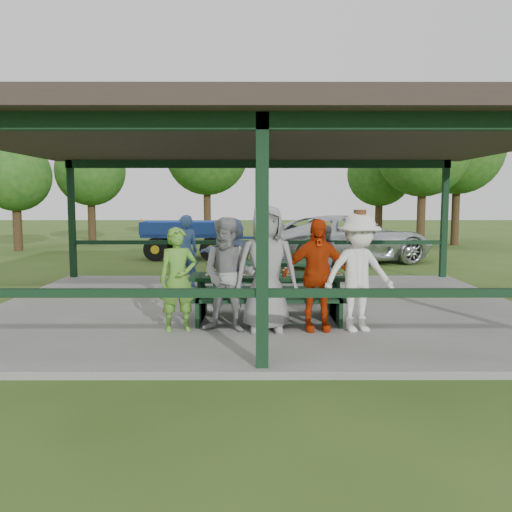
{
  "coord_description": "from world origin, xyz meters",
  "views": [
    {
      "loc": [
        -0.09,
        -10.15,
        2.11
      ],
      "look_at": [
        -0.07,
        -0.3,
        1.07
      ],
      "focal_mm": 38.0,
      "sensor_mm": 36.0,
      "label": 1
    }
  ],
  "objects_px": {
    "contestant_white_fedora": "(359,272)",
    "contestant_green": "(178,279)",
    "contestant_red": "(316,275)",
    "farm_trailer": "(186,239)",
    "picnic_table_near": "(268,291)",
    "pickup_truck": "(348,239)",
    "contestant_grey_mid": "(266,268)",
    "spectator_lblue": "(234,255)",
    "contestant_grey_left": "(229,275)",
    "spectator_grey": "(324,258)",
    "picnic_table_far": "(266,275)",
    "spectator_blue": "(185,251)"
  },
  "relations": [
    {
      "from": "contestant_red",
      "to": "contestant_white_fedora",
      "type": "distance_m",
      "value": 0.64
    },
    {
      "from": "contestant_white_fedora",
      "to": "contestant_green",
      "type": "bearing_deg",
      "value": 165.11
    },
    {
      "from": "contestant_grey_left",
      "to": "spectator_lblue",
      "type": "xyz_separation_m",
      "value": [
        -0.06,
        3.63,
        -0.06
      ]
    },
    {
      "from": "contestant_grey_mid",
      "to": "spectator_lblue",
      "type": "bearing_deg",
      "value": 97.42
    },
    {
      "from": "contestant_red",
      "to": "spectator_lblue",
      "type": "relative_size",
      "value": 1.06
    },
    {
      "from": "picnic_table_near",
      "to": "contestant_grey_mid",
      "type": "bearing_deg",
      "value": -93.19
    },
    {
      "from": "spectator_grey",
      "to": "pickup_truck",
      "type": "relative_size",
      "value": 0.25
    },
    {
      "from": "picnic_table_far",
      "to": "picnic_table_near",
      "type": "bearing_deg",
      "value": -89.96
    },
    {
      "from": "contestant_green",
      "to": "pickup_truck",
      "type": "bearing_deg",
      "value": 51.32
    },
    {
      "from": "pickup_truck",
      "to": "farm_trailer",
      "type": "bearing_deg",
      "value": 56.91
    },
    {
      "from": "contestant_green",
      "to": "contestant_white_fedora",
      "type": "height_order",
      "value": "contestant_white_fedora"
    },
    {
      "from": "contestant_grey_left",
      "to": "spectator_grey",
      "type": "relative_size",
      "value": 1.2
    },
    {
      "from": "farm_trailer",
      "to": "picnic_table_near",
      "type": "bearing_deg",
      "value": -77.04
    },
    {
      "from": "contestant_grey_left",
      "to": "contestant_white_fedora",
      "type": "bearing_deg",
      "value": 13.07
    },
    {
      "from": "spectator_lblue",
      "to": "farm_trailer",
      "type": "xyz_separation_m",
      "value": [
        -2.0,
        7.48,
        -0.2
      ]
    },
    {
      "from": "picnic_table_near",
      "to": "pickup_truck",
      "type": "relative_size",
      "value": 0.46
    },
    {
      "from": "contestant_grey_mid",
      "to": "contestant_grey_left",
      "type": "bearing_deg",
      "value": -179.17
    },
    {
      "from": "contestant_grey_mid",
      "to": "farm_trailer",
      "type": "xyz_separation_m",
      "value": [
        -2.64,
        11.08,
        -0.36
      ]
    },
    {
      "from": "spectator_blue",
      "to": "contestant_white_fedora",
      "type": "bearing_deg",
      "value": 103.85
    },
    {
      "from": "contestant_green",
      "to": "contestant_grey_left",
      "type": "distance_m",
      "value": 0.78
    },
    {
      "from": "contestant_green",
      "to": "contestant_white_fedora",
      "type": "relative_size",
      "value": 0.86
    },
    {
      "from": "contestant_white_fedora",
      "to": "contestant_red",
      "type": "bearing_deg",
      "value": 161.21
    },
    {
      "from": "contestant_grey_left",
      "to": "spectator_grey",
      "type": "distance_m",
      "value": 4.2
    },
    {
      "from": "contestant_green",
      "to": "spectator_lblue",
      "type": "distance_m",
      "value": 3.64
    },
    {
      "from": "contestant_white_fedora",
      "to": "picnic_table_far",
      "type": "bearing_deg",
      "value": 101.19
    },
    {
      "from": "contestant_red",
      "to": "contestant_grey_mid",
      "type": "bearing_deg",
      "value": -179.75
    },
    {
      "from": "contestant_grey_mid",
      "to": "spectator_blue",
      "type": "distance_m",
      "value": 4.5
    },
    {
      "from": "pickup_truck",
      "to": "contestant_green",
      "type": "bearing_deg",
      "value": 136.82
    },
    {
      "from": "contestant_green",
      "to": "spectator_lblue",
      "type": "bearing_deg",
      "value": 63.71
    },
    {
      "from": "farm_trailer",
      "to": "contestant_white_fedora",
      "type": "bearing_deg",
      "value": -71.65
    },
    {
      "from": "contestant_red",
      "to": "picnic_table_far",
      "type": "bearing_deg",
      "value": 100.86
    },
    {
      "from": "spectator_lblue",
      "to": "spectator_grey",
      "type": "distance_m",
      "value": 1.98
    },
    {
      "from": "picnic_table_far",
      "to": "pickup_truck",
      "type": "xyz_separation_m",
      "value": [
        2.86,
        6.92,
        0.23
      ]
    },
    {
      "from": "picnic_table_near",
      "to": "farm_trailer",
      "type": "relative_size",
      "value": 0.63
    },
    {
      "from": "contestant_red",
      "to": "picnic_table_near",
      "type": "bearing_deg",
      "value": 129.47
    },
    {
      "from": "picnic_table_near",
      "to": "spectator_blue",
      "type": "bearing_deg",
      "value": 118.54
    },
    {
      "from": "contestant_grey_left",
      "to": "pickup_truck",
      "type": "relative_size",
      "value": 0.3
    },
    {
      "from": "contestant_grey_left",
      "to": "farm_trailer",
      "type": "xyz_separation_m",
      "value": [
        -2.07,
        11.11,
        -0.26
      ]
    },
    {
      "from": "spectator_grey",
      "to": "spectator_lblue",
      "type": "bearing_deg",
      "value": 25.72
    },
    {
      "from": "contestant_grey_left",
      "to": "pickup_truck",
      "type": "xyz_separation_m",
      "value": [
        3.48,
        9.77,
        -0.18
      ]
    },
    {
      "from": "contestant_grey_left",
      "to": "contestant_grey_mid",
      "type": "relative_size",
      "value": 0.9
    },
    {
      "from": "contestant_red",
      "to": "farm_trailer",
      "type": "xyz_separation_m",
      "value": [
        -3.4,
        11.02,
        -0.25
      ]
    },
    {
      "from": "contestant_grey_mid",
      "to": "spectator_blue",
      "type": "height_order",
      "value": "contestant_grey_mid"
    },
    {
      "from": "contestant_green",
      "to": "farm_trailer",
      "type": "height_order",
      "value": "contestant_green"
    },
    {
      "from": "contestant_white_fedora",
      "to": "pickup_truck",
      "type": "relative_size",
      "value": 0.32
    },
    {
      "from": "contestant_green",
      "to": "spectator_blue",
      "type": "xyz_separation_m",
      "value": [
        -0.42,
        4.12,
        0.04
      ]
    },
    {
      "from": "spectator_lblue",
      "to": "contestant_white_fedora",
      "type": "bearing_deg",
      "value": 115.45
    },
    {
      "from": "contestant_green",
      "to": "contestant_grey_mid",
      "type": "xyz_separation_m",
      "value": [
        1.35,
        -0.02,
        0.17
      ]
    },
    {
      "from": "spectator_lblue",
      "to": "picnic_table_near",
      "type": "bearing_deg",
      "value": 99.64
    },
    {
      "from": "picnic_table_near",
      "to": "spectator_lblue",
      "type": "distance_m",
      "value": 2.88
    }
  ]
}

